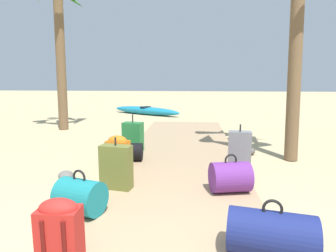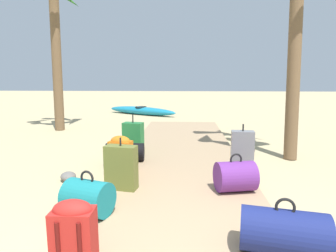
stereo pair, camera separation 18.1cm
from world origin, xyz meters
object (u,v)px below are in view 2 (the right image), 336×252
backpack_orange (121,153)px  kayak (141,111)px  backpack_red (74,232)px  palm_tree_far_left (54,2)px  suitcase_olive (121,167)px  suitcase_green (133,137)px  duffel_bag_black (125,152)px  duffel_bag_teal (88,197)px  duffel_bag_navy (283,232)px  duffel_bag_purple (235,176)px  suitcase_grey (242,152)px

backpack_orange → kayak: bearing=96.4°
backpack_red → palm_tree_far_left: palm_tree_far_left is taller
suitcase_olive → suitcase_green: bearing=95.8°
suitcase_green → duffel_bag_black: (-0.02, -0.71, -0.13)m
backpack_orange → palm_tree_far_left: 5.90m
duffel_bag_black → palm_tree_far_left: palm_tree_far_left is taller
kayak → backpack_red: bearing=-84.2°
duffel_bag_teal → duffel_bag_navy: (1.86, -0.58, -0.00)m
duffel_bag_purple → duffel_bag_teal: bearing=-155.7°
duffel_bag_purple → kayak: 8.84m
suitcase_grey → palm_tree_far_left: 6.94m
suitcase_grey → suitcase_olive: bearing=-156.8°
suitcase_green → duffel_bag_black: 0.72m
backpack_orange → duffel_bag_purple: bearing=-22.3°
palm_tree_far_left → duffel_bag_navy: bearing=-53.2°
duffel_bag_purple → duffel_bag_navy: duffel_bag_purple is taller
duffel_bag_purple → kayak: (-2.54, 8.47, -0.11)m
suitcase_olive → kayak: 8.55m
backpack_orange → duffel_bag_teal: size_ratio=1.01×
suitcase_grey → kayak: 8.23m
duffel_bag_purple → duffel_bag_black: 2.14m
suitcase_olive → suitcase_grey: size_ratio=0.90×
duffel_bag_purple → suitcase_green: bearing=130.6°
duffel_bag_black → palm_tree_far_left: size_ratio=0.15×
backpack_orange → kayak: backpack_orange is taller
palm_tree_far_left → duffel_bag_teal: bearing=-63.9°
suitcase_green → palm_tree_far_left: size_ratio=0.16×
backpack_red → duffel_bag_teal: bearing=102.0°
backpack_red → kayak: (-1.03, 10.08, -0.20)m
suitcase_green → palm_tree_far_left: 5.08m
duffel_bag_black → kayak: size_ratio=0.21×
suitcase_olive → palm_tree_far_left: (-2.89, 4.77, 3.30)m
suitcase_green → backpack_orange: suitcase_green is taller
suitcase_green → duffel_bag_purple: (1.70, -1.98, -0.09)m
suitcase_grey → duffel_bag_navy: suitcase_grey is taller
backpack_red → duffel_bag_purple: (1.51, 1.61, -0.09)m
duffel_bag_teal → palm_tree_far_left: 7.02m
duffel_bag_teal → kayak: duffel_bag_teal is taller
suitcase_olive → kayak: size_ratio=0.21×
suitcase_olive → duffel_bag_teal: suitcase_olive is taller
suitcase_green → duffel_bag_navy: bearing=-60.8°
suitcase_grey → duffel_bag_navy: 2.07m
duffel_bag_teal → duffel_bag_navy: size_ratio=0.75×
duffel_bag_teal → suitcase_grey: suitcase_grey is taller
suitcase_green → suitcase_grey: bearing=-33.6°
palm_tree_far_left → duffel_bag_purple: bearing=-47.3°
suitcase_green → suitcase_grey: (1.92, -1.27, 0.04)m
suitcase_green → palm_tree_far_left: palm_tree_far_left is taller
suitcase_green → backpack_red: suitcase_green is taller
duffel_bag_navy → duffel_bag_black: bearing=125.7°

